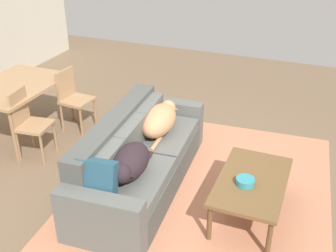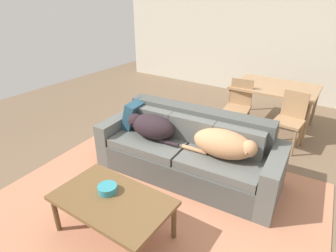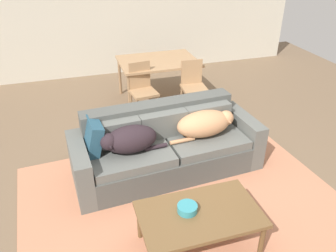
{
  "view_description": "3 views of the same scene",
  "coord_description": "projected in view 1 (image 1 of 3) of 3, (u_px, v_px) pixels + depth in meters",
  "views": [
    {
      "loc": [
        -3.66,
        -1.57,
        2.93
      ],
      "look_at": [
        0.16,
        -0.03,
        0.72
      ],
      "focal_mm": 44.3,
      "sensor_mm": 36.0,
      "label": 1
    },
    {
      "loc": [
        1.44,
        -2.49,
        2.21
      ],
      "look_at": [
        -0.22,
        0.0,
        0.76
      ],
      "focal_mm": 29.6,
      "sensor_mm": 36.0,
      "label": 2
    },
    {
      "loc": [
        -1.1,
        -3.2,
        2.7
      ],
      "look_at": [
        -0.07,
        0.11,
        0.72
      ],
      "focal_mm": 36.16,
      "sensor_mm": 36.0,
      "label": 3
    }
  ],
  "objects": [
    {
      "name": "bowl_on_coffee_table",
      "position": [
        245.0,
        181.0,
        4.13
      ],
      "size": [
        0.19,
        0.19,
        0.07
      ],
      "primitive_type": "cylinder",
      "color": "teal",
      "rests_on": "coffee_table"
    },
    {
      "name": "dining_chair_near_right",
      "position": [
        73.0,
        96.0,
        5.93
      ],
      "size": [
        0.43,
        0.43,
        0.88
      ],
      "rotation": [
        0.0,
        0.0,
        -0.08
      ],
      "color": "#A98058",
      "rests_on": "ground"
    },
    {
      "name": "dining_table",
      "position": [
        15.0,
        89.0,
        5.7
      ],
      "size": [
        1.37,
        1.0,
        0.75
      ],
      "color": "#A98058",
      "rests_on": "ground"
    },
    {
      "name": "ground_plane",
      "position": [
        160.0,
        185.0,
        4.89
      ],
      "size": [
        10.0,
        10.0,
        0.0
      ],
      "primitive_type": "plane",
      "color": "brown"
    },
    {
      "name": "area_rug",
      "position": [
        199.0,
        197.0,
        4.68
      ],
      "size": [
        3.75,
        3.07,
        0.01
      ],
      "primitive_type": "cube",
      "rotation": [
        0.0,
        0.0,
        0.07
      ],
      "color": "#BF7958",
      "rests_on": "ground"
    },
    {
      "name": "throw_pillow_by_left_arm",
      "position": [
        96.0,
        180.0,
        3.9
      ],
      "size": [
        0.27,
        0.42,
        0.42
      ],
      "primitive_type": "cube",
      "rotation": [
        0.0,
        0.26,
        0.1
      ],
      "color": "#254B60",
      "rests_on": "couch"
    },
    {
      "name": "dog_on_left_cushion",
      "position": [
        129.0,
        163.0,
        4.18
      ],
      "size": [
        0.78,
        0.39,
        0.32
      ],
      "rotation": [
        0.0,
        0.0,
        0.07
      ],
      "color": "#291E23",
      "rests_on": "couch"
    },
    {
      "name": "coffee_table",
      "position": [
        252.0,
        184.0,
        4.24
      ],
      "size": [
        1.13,
        0.67,
        0.45
      ],
      "color": "brown",
      "rests_on": "ground"
    },
    {
      "name": "couch",
      "position": [
        138.0,
        160.0,
        4.77
      ],
      "size": [
        2.4,
        1.03,
        0.84
      ],
      "rotation": [
        0.0,
        0.0,
        0.07
      ],
      "color": "#4B4D49",
      "rests_on": "ground"
    },
    {
      "name": "dog_on_right_cushion",
      "position": [
        160.0,
        119.0,
        5.02
      ],
      "size": [
        0.88,
        0.43,
        0.33
      ],
      "rotation": [
        0.0,
        0.0,
        0.07
      ],
      "color": "tan",
      "rests_on": "couch"
    },
    {
      "name": "dining_chair_near_left",
      "position": [
        28.0,
        121.0,
        5.26
      ],
      "size": [
        0.45,
        0.45,
        0.91
      ],
      "rotation": [
        0.0,
        0.0,
        0.13
      ],
      "color": "#A98058",
      "rests_on": "ground"
    }
  ]
}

